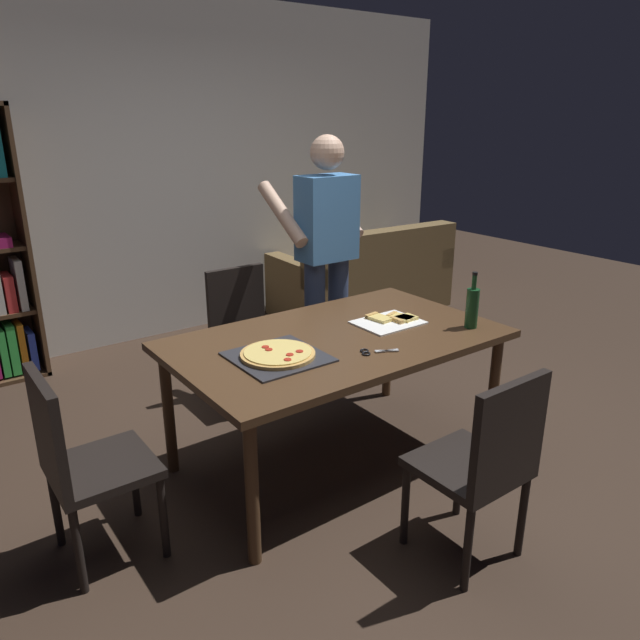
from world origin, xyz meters
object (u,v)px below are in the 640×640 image
chair_left_end (80,458)px  wine_bottle (472,307)px  couch (364,281)px  kitchen_scissors (373,352)px  dining_table (337,348)px  pepperoni_pizza_on_tray (278,355)px  chair_far_side (245,327)px  chair_near_camera (485,459)px  person_serving_pizza (325,252)px

chair_left_end → wine_bottle: bearing=-9.1°
couch → kitchen_scissors: size_ratio=8.89×
dining_table → pepperoni_pizza_on_tray: size_ratio=4.11×
couch → wine_bottle: (-1.21, -2.31, 0.57)m
dining_table → wine_bottle: 0.78m
chair_far_side → dining_table: bearing=-90.0°
chair_far_side → couch: chair_far_side is taller
chair_near_camera → kitchen_scissors: 0.76m
chair_far_side → person_serving_pizza: (0.52, -0.22, 0.49)m
kitchen_scissors → person_serving_pizza: bearing=64.6°
person_serving_pizza → pepperoni_pizza_on_tray: person_serving_pizza is taller
chair_far_side → wine_bottle: (0.69, -1.34, 0.36)m
dining_table → chair_left_end: size_ratio=1.94×
dining_table → wine_bottle: size_ratio=5.53×
person_serving_pizza → wine_bottle: 1.14m
pepperoni_pizza_on_tray → kitchen_scissors: 0.47m
chair_near_camera → chair_left_end: size_ratio=1.00×
chair_left_end → wine_bottle: (2.04, -0.33, 0.36)m
pepperoni_pizza_on_tray → wine_bottle: bearing=-13.5°
dining_table → chair_left_end: chair_left_end is taller
kitchen_scissors → chair_near_camera: bearing=-90.3°
chair_left_end → pepperoni_pizza_on_tray: 0.98m
pepperoni_pizza_on_tray → wine_bottle: (1.10, -0.26, 0.10)m
chair_far_side → pepperoni_pizza_on_tray: bearing=-111.0°
person_serving_pizza → chair_far_side: bearing=156.9°
couch → chair_left_end: bearing=-148.6°
dining_table → person_serving_pizza: 0.99m
dining_table → pepperoni_pizza_on_tray: (-0.41, -0.06, 0.08)m
dining_table → chair_left_end: bearing=180.0°
chair_left_end → pepperoni_pizza_on_tray: bearing=-3.9°
person_serving_pizza → wine_bottle: bearing=-81.4°
dining_table → chair_near_camera: (-0.00, -1.01, -0.17)m
dining_table → couch: couch is taller
person_serving_pizza → kitchen_scissors: 1.22m
wine_bottle → kitchen_scissors: bearing=176.7°
couch → person_serving_pizza: size_ratio=0.99×
person_serving_pizza → kitchen_scissors: bearing=-115.4°
kitchen_scissors → wine_bottle: bearing=-3.3°
couch → person_serving_pizza: bearing=-139.1°
wine_bottle → dining_table: bearing=154.4°
person_serving_pizza → chair_left_end: bearing=-157.2°
dining_table → chair_far_side: chair_far_side is taller
couch → pepperoni_pizza_on_tray: bearing=-138.4°
couch → person_serving_pizza: (-1.38, -1.20, 0.70)m
chair_left_end → wine_bottle: 2.10m
wine_bottle → chair_near_camera: bearing=-135.2°
person_serving_pizza → pepperoni_pizza_on_tray: size_ratio=4.11×
dining_table → kitchen_scissors: (0.00, -0.29, 0.07)m
couch → wine_bottle: bearing=-117.6°
person_serving_pizza → pepperoni_pizza_on_tray: (-0.93, -0.85, -0.23)m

